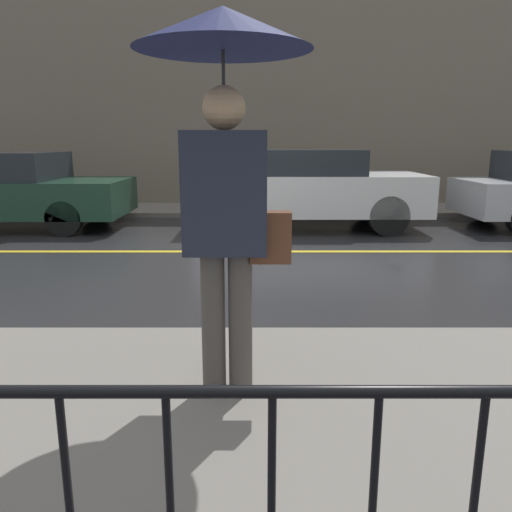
% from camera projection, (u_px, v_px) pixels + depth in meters
% --- Properties ---
extents(ground_plane, '(80.00, 80.00, 0.00)m').
position_uv_depth(ground_plane, '(228.00, 252.00, 7.47)').
color(ground_plane, '#262628').
extents(sidewalk_near, '(28.00, 2.94, 0.10)m').
position_uv_depth(sidewalk_near, '(183.00, 435.00, 2.72)').
color(sidewalk_near, slate).
rests_on(sidewalk_near, ground_plane).
extents(sidewalk_far, '(28.00, 1.88, 0.10)m').
position_uv_depth(sidewalk_far, '(237.00, 210.00, 11.68)').
color(sidewalk_far, slate).
rests_on(sidewalk_far, ground_plane).
extents(lane_marking, '(25.20, 0.12, 0.01)m').
position_uv_depth(lane_marking, '(228.00, 251.00, 7.47)').
color(lane_marking, gold).
rests_on(lane_marking, ground_plane).
extents(building_storefront, '(28.00, 0.30, 5.83)m').
position_uv_depth(building_storefront, '(238.00, 86.00, 12.10)').
color(building_storefront, '#706656').
rests_on(building_storefront, ground_plane).
extents(railing_foreground, '(12.00, 0.04, 0.88)m').
position_uv_depth(railing_foreground, '(117.00, 495.00, 1.40)').
color(railing_foreground, black).
rests_on(railing_foreground, sidewalk_near).
extents(pedestrian, '(0.98, 0.98, 2.21)m').
position_uv_depth(pedestrian, '(223.00, 113.00, 2.75)').
color(pedestrian, '#4C4742').
rests_on(pedestrian, sidewalk_near).
extents(car_dark_green, '(4.52, 1.92, 1.42)m').
position_uv_depth(car_dark_green, '(0.00, 190.00, 9.35)').
color(car_dark_green, '#193828').
rests_on(car_dark_green, ground_plane).
extents(car_white, '(4.22, 1.87, 1.47)m').
position_uv_depth(car_white, '(305.00, 187.00, 9.37)').
color(car_white, silver).
rests_on(car_white, ground_plane).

